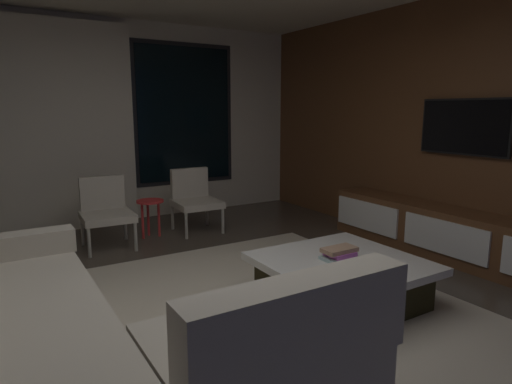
{
  "coord_description": "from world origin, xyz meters",
  "views": [
    {
      "loc": [
        -1.21,
        -2.5,
        1.52
      ],
      "look_at": [
        0.69,
        0.6,
        0.84
      ],
      "focal_mm": 31.03,
      "sensor_mm": 36.0,
      "label": 1
    }
  ],
  "objects_px": {
    "accent_chair_by_curtain": "(106,208)",
    "media_console": "(462,239)",
    "accent_chair_near_window": "(194,197)",
    "mounted_tv": "(464,127)",
    "sectional_couch": "(81,346)",
    "side_stool": "(150,207)",
    "coffee_table": "(341,280)",
    "book_stack_on_coffee_table": "(339,253)"
  },
  "relations": [
    {
      "from": "accent_chair_by_curtain",
      "to": "media_console",
      "type": "relative_size",
      "value": 0.25
    },
    {
      "from": "accent_chair_near_window",
      "to": "media_console",
      "type": "distance_m",
      "value": 3.11
    },
    {
      "from": "media_console",
      "to": "mounted_tv",
      "type": "distance_m",
      "value": 1.13
    },
    {
      "from": "sectional_couch",
      "to": "side_stool",
      "type": "relative_size",
      "value": 5.43
    },
    {
      "from": "accent_chair_by_curtain",
      "to": "media_console",
      "type": "xyz_separation_m",
      "value": [
        2.9,
        -2.43,
        -0.18
      ]
    },
    {
      "from": "sectional_couch",
      "to": "accent_chair_near_window",
      "type": "bearing_deg",
      "value": 56.14
    },
    {
      "from": "coffee_table",
      "to": "book_stack_on_coffee_table",
      "type": "height_order",
      "value": "book_stack_on_coffee_table"
    },
    {
      "from": "coffee_table",
      "to": "mounted_tv",
      "type": "relative_size",
      "value": 1.18
    },
    {
      "from": "book_stack_on_coffee_table",
      "to": "mounted_tv",
      "type": "xyz_separation_m",
      "value": [
        1.86,
        0.25,
        0.94
      ]
    },
    {
      "from": "sectional_couch",
      "to": "book_stack_on_coffee_table",
      "type": "relative_size",
      "value": 8.9
    },
    {
      "from": "media_console",
      "to": "side_stool",
      "type": "bearing_deg",
      "value": 133.37
    },
    {
      "from": "side_stool",
      "to": "book_stack_on_coffee_table",
      "type": "bearing_deg",
      "value": -74.87
    },
    {
      "from": "sectional_couch",
      "to": "mounted_tv",
      "type": "distance_m",
      "value": 4.0
    },
    {
      "from": "accent_chair_near_window",
      "to": "mounted_tv",
      "type": "relative_size",
      "value": 0.79
    },
    {
      "from": "media_console",
      "to": "coffee_table",
      "type": "bearing_deg",
      "value": -177.33
    },
    {
      "from": "sectional_couch",
      "to": "book_stack_on_coffee_table",
      "type": "height_order",
      "value": "sectional_couch"
    },
    {
      "from": "book_stack_on_coffee_table",
      "to": "side_stool",
      "type": "xyz_separation_m",
      "value": [
        -0.69,
        2.56,
        -0.03
      ]
    },
    {
      "from": "coffee_table",
      "to": "book_stack_on_coffee_table",
      "type": "bearing_deg",
      "value": 93.39
    },
    {
      "from": "side_stool",
      "to": "media_console",
      "type": "xyz_separation_m",
      "value": [
        2.37,
        -2.51,
        -0.12
      ]
    },
    {
      "from": "accent_chair_near_window",
      "to": "mounted_tv",
      "type": "distance_m",
      "value": 3.2
    },
    {
      "from": "coffee_table",
      "to": "accent_chair_by_curtain",
      "type": "xyz_separation_m",
      "value": [
        -1.23,
        2.51,
        0.25
      ]
    },
    {
      "from": "sectional_couch",
      "to": "book_stack_on_coffee_table",
      "type": "bearing_deg",
      "value": 5.55
    },
    {
      "from": "mounted_tv",
      "to": "sectional_couch",
      "type": "bearing_deg",
      "value": -173.47
    },
    {
      "from": "book_stack_on_coffee_table",
      "to": "side_stool",
      "type": "distance_m",
      "value": 2.65
    },
    {
      "from": "book_stack_on_coffee_table",
      "to": "accent_chair_near_window",
      "type": "xyz_separation_m",
      "value": [
        -0.1,
        2.6,
        0.03
      ]
    },
    {
      "from": "accent_chair_by_curtain",
      "to": "side_stool",
      "type": "bearing_deg",
      "value": 8.18
    },
    {
      "from": "sectional_couch",
      "to": "media_console",
      "type": "relative_size",
      "value": 0.81
    },
    {
      "from": "coffee_table",
      "to": "accent_chair_near_window",
      "type": "xyz_separation_m",
      "value": [
        -0.1,
        2.63,
        0.25
      ]
    },
    {
      "from": "sectional_couch",
      "to": "side_stool",
      "type": "height_order",
      "value": "sectional_couch"
    },
    {
      "from": "accent_chair_by_curtain",
      "to": "mounted_tv",
      "type": "bearing_deg",
      "value": -35.93
    },
    {
      "from": "book_stack_on_coffee_table",
      "to": "coffee_table",
      "type": "bearing_deg",
      "value": -86.61
    },
    {
      "from": "book_stack_on_coffee_table",
      "to": "side_stool",
      "type": "height_order",
      "value": "side_stool"
    },
    {
      "from": "sectional_couch",
      "to": "book_stack_on_coffee_table",
      "type": "xyz_separation_m",
      "value": [
        1.97,
        0.19,
        0.12
      ]
    },
    {
      "from": "sectional_couch",
      "to": "side_stool",
      "type": "xyz_separation_m",
      "value": [
        1.28,
        2.75,
        0.08
      ]
    },
    {
      "from": "accent_chair_near_window",
      "to": "accent_chair_by_curtain",
      "type": "bearing_deg",
      "value": -174.1
    },
    {
      "from": "sectional_couch",
      "to": "media_console",
      "type": "bearing_deg",
      "value": 3.77
    },
    {
      "from": "accent_chair_by_curtain",
      "to": "side_stool",
      "type": "relative_size",
      "value": 1.7
    },
    {
      "from": "coffee_table",
      "to": "book_stack_on_coffee_table",
      "type": "distance_m",
      "value": 0.22
    },
    {
      "from": "coffee_table",
      "to": "side_stool",
      "type": "height_order",
      "value": "side_stool"
    },
    {
      "from": "media_console",
      "to": "mounted_tv",
      "type": "xyz_separation_m",
      "value": [
        0.18,
        0.2,
        1.1
      ]
    },
    {
      "from": "accent_chair_near_window",
      "to": "book_stack_on_coffee_table",
      "type": "bearing_deg",
      "value": -87.78
    },
    {
      "from": "side_stool",
      "to": "sectional_couch",
      "type": "bearing_deg",
      "value": -114.97
    }
  ]
}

